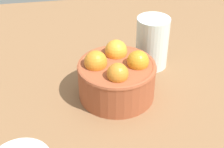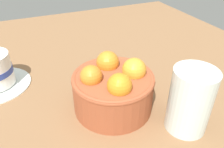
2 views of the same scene
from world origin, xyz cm
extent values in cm
cube|color=brown|center=(0.00, 0.00, -1.74)|extent=(117.36, 97.46, 3.48)
cylinder|color=#9E4C2D|center=(0.00, 0.00, 3.44)|extent=(14.30, 14.30, 6.87)
torus|color=#9E4C2D|center=(0.00, 0.00, 6.47)|extent=(14.50, 14.50, 1.00)
sphere|color=orange|center=(-3.77, 0.55, 7.56)|extent=(4.03, 4.03, 4.03)
sphere|color=orange|center=(-0.55, -3.77, 7.56)|extent=(4.25, 4.25, 4.25)
sphere|color=orange|center=(3.77, -0.55, 7.56)|extent=(4.21, 4.21, 4.21)
sphere|color=orange|center=(0.55, 3.77, 7.56)|extent=(3.78, 3.78, 3.78)
cylinder|color=silver|center=(-9.26, -9.21, 5.48)|extent=(6.82, 6.82, 10.97)
camera|label=1|loc=(9.60, 50.17, 40.29)|focal=54.18mm
camera|label=2|loc=(-29.45, 12.98, 28.24)|focal=36.01mm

